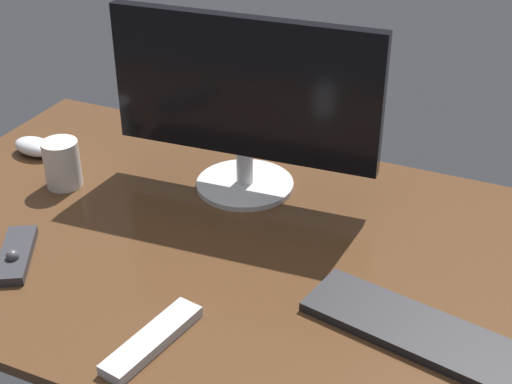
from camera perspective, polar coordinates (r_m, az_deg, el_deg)
desk at (r=136.68cm, az=-1.33°, el=-4.43°), size 140.00×84.00×2.00cm
monitor at (r=145.03cm, az=-0.92°, el=7.19°), size 54.61×20.21×36.25cm
keyboard at (r=118.26cm, az=13.60°, el=-10.90°), size 43.29×19.50×1.58cm
computer_mouse at (r=173.06cm, az=-16.69°, el=3.37°), size 10.86×6.92×3.81cm
media_remote at (r=138.58cm, az=-18.01°, el=-4.63°), size 12.68×16.75×3.29cm
tv_remote at (r=115.74cm, az=-7.97°, el=-11.19°), size 7.81×19.58×1.84cm
coffee_mug at (r=157.34cm, az=-14.70°, el=2.12°), size 7.43×7.43×10.00cm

